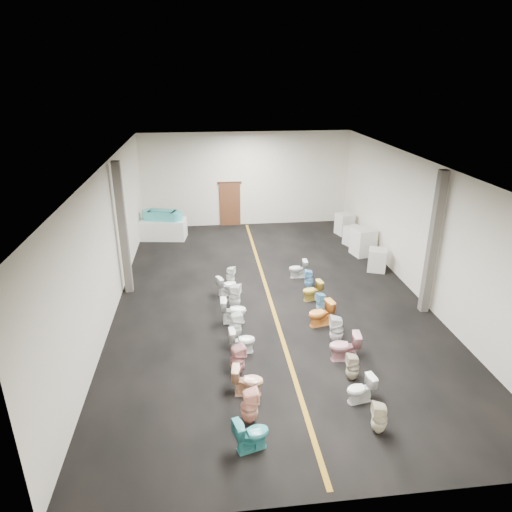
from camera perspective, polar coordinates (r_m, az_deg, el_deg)
The scene contains 37 objects.
floor at distance 15.51m, azimuth 1.65°, elevation -5.09°, with size 16.00×16.00×0.00m, color black.
ceiling at distance 14.04m, azimuth 1.85°, elevation 11.48°, with size 16.00×16.00×0.00m, color black.
wall_back at distance 22.28m, azimuth -1.26°, elevation 9.54°, with size 10.00×10.00×0.00m, color beige.
wall_front at distance 7.71m, azimuth 10.73°, elevation -17.18°, with size 10.00×10.00×0.00m, color beige.
wall_left at distance 14.78m, azimuth -17.83°, elevation 1.90°, with size 16.00×16.00×0.00m, color beige.
wall_right at distance 16.10m, azimuth 19.67°, elevation 3.30°, with size 16.00×16.00×0.00m, color beige.
aisle_stripe at distance 15.51m, azimuth 1.65°, elevation -5.08°, with size 0.12×15.60×0.01m, color #9C6C16.
back_door at distance 22.45m, azimuth -3.26°, elevation 6.46°, with size 1.00×0.10×2.10m, color #562D19.
door_frame at distance 22.20m, azimuth -3.33°, elevation 9.12°, with size 1.15×0.08×0.10m, color #331C11.
column_left at distance 15.66m, azimuth -16.30°, elevation 3.20°, with size 0.25×0.25×4.50m, color #59544C.
column_right at distance 14.73m, azimuth 21.24°, elevation 1.38°, with size 0.25×0.25×4.50m, color #59544C.
display_table at distance 21.14m, azimuth -11.50°, elevation 3.33°, with size 2.01×1.00×0.89m, color white.
bathtub at distance 20.95m, azimuth -11.63°, elevation 4.94°, with size 1.80×1.02×0.55m.
appliance_crate_a at distance 17.95m, azimuth 14.89°, elevation -0.47°, with size 0.66×0.66×0.85m, color silver.
appliance_crate_b at distance 19.31m, azimuth 13.26°, elevation 1.73°, with size 0.82×0.82×1.12m, color silver.
appliance_crate_c at distance 20.39m, azimuth 12.16°, elevation 2.46°, with size 0.72×0.72×0.81m, color silver.
appliance_crate_d at distance 21.66m, azimuth 11.01°, elevation 3.95°, with size 0.69×0.69×0.98m, color silver.
toilet_left_0 at distance 9.76m, azimuth -0.55°, elevation -21.33°, with size 0.41×0.73×0.74m, color teal.
toilet_left_1 at distance 10.30m, azimuth -0.83°, elevation -18.25°, with size 0.37×0.38×0.83m, color #FEB79C.
toilet_left_2 at distance 11.04m, azimuth -1.03°, elevation -15.33°, with size 0.42×0.73×0.75m, color #E9B086.
toilet_left_3 at distance 11.65m, azimuth -2.34°, elevation -12.87°, with size 0.37×0.37×0.81m, color #D0898B.
toilet_left_4 at distance 12.48m, azimuth -1.76°, elevation -10.50°, with size 0.40×0.70×0.72m, color white.
toilet_left_5 at distance 13.11m, azimuth -2.59°, elevation -8.62°, with size 0.35×0.36×0.78m, color white.
toilet_left_6 at distance 13.85m, azimuth -2.83°, elevation -6.81°, with size 0.44×0.78×0.79m, color white.
toilet_left_7 at distance 14.61m, azimuth -2.71°, elevation -5.06°, with size 0.38×0.39×0.84m, color white.
toilet_left_8 at distance 15.51m, azimuth -3.67°, elevation -3.67°, with size 0.39×0.69×0.71m, color white.
toilet_left_9 at distance 16.25m, azimuth -3.22°, elevation -2.46°, with size 0.31×0.31×0.68m, color white.
toilet_right_0 at distance 10.42m, azimuth 15.18°, elevation -18.97°, with size 0.33×0.34×0.73m, color beige.
toilet_right_1 at distance 11.11m, azimuth 12.93°, elevation -15.94°, with size 0.38×0.66×0.67m, color white.
toilet_right_2 at distance 11.73m, azimuth 11.99°, elevation -13.42°, with size 0.32×0.33×0.72m, color beige.
toilet_right_3 at distance 12.37m, azimuth 10.99°, elevation -11.06°, with size 0.45×0.79×0.80m, color #D49198.
toilet_right_4 at distance 13.02m, azimuth 10.04°, elevation -9.07°, with size 0.38×0.39×0.84m, color silver.
toilet_right_5 at distance 13.82m, azimuth 8.09°, elevation -7.12°, with size 0.44×0.77×0.78m, color orange.
toilet_right_6 at distance 14.51m, azimuth 8.15°, elevation -5.81°, with size 0.31×0.32×0.69m, color #7BC1E1.
toilet_right_7 at distance 15.26m, azimuth 7.04°, elevation -4.32°, with size 0.38×0.66×0.68m, color gold.
toilet_right_8 at distance 16.08m, azimuth 6.64°, elevation -2.85°, with size 0.31×0.32×0.69m, color #71B1DE.
toilet_right_9 at distance 16.86m, azimuth 5.27°, elevation -1.59°, with size 0.38×0.67×0.68m, color silver.
Camera 1 is at (-2.04, -13.65, 7.08)m, focal length 32.00 mm.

